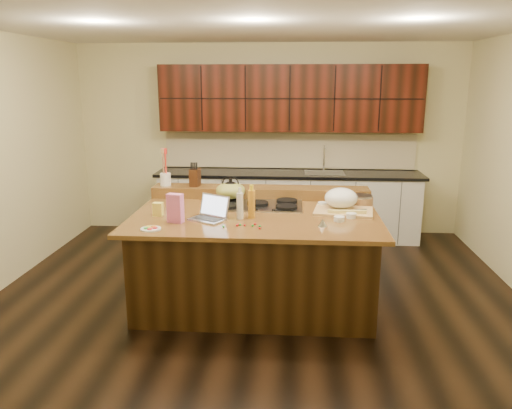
{
  "coord_description": "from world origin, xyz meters",
  "views": [
    {
      "loc": [
        0.35,
        -4.72,
        2.2
      ],
      "look_at": [
        0.0,
        0.05,
        1.0
      ],
      "focal_mm": 35.0,
      "sensor_mm": 36.0,
      "label": 1
    }
  ],
  "objects": [
    {
      "name": "utensil_crock",
      "position": [
        -1.07,
        0.7,
        1.11
      ],
      "size": [
        0.16,
        0.16,
        0.14
      ],
      "primitive_type": "cylinder",
      "rotation": [
        0.0,
        0.0,
        -0.38
      ],
      "color": "white",
      "rests_on": "back_ledge"
    },
    {
      "name": "cooktop",
      "position": [
        0.0,
        0.3,
        0.94
      ],
      "size": [
        0.92,
        0.52,
        0.05
      ],
      "color": "gray",
      "rests_on": "island"
    },
    {
      "name": "ramekin_c",
      "position": [
        0.67,
        0.34,
        0.94
      ],
      "size": [
        0.1,
        0.1,
        0.04
      ],
      "primitive_type": "cylinder",
      "rotation": [
        0.0,
        0.0,
        0.0
      ],
      "color": "white",
      "rests_on": "island"
    },
    {
      "name": "gumdrop_5",
      "position": [
        0.07,
        -0.46,
        0.93
      ],
      "size": [
        0.02,
        0.02,
        0.02
      ],
      "primitive_type": "ellipsoid",
      "color": "#198C26",
      "rests_on": "island"
    },
    {
      "name": "oil_bottle",
      "position": [
        -0.03,
        -0.16,
        1.06
      ],
      "size": [
        0.08,
        0.08,
        0.27
      ],
      "primitive_type": "cylinder",
      "rotation": [
        0.0,
        0.0,
        0.1
      ],
      "color": "#C48522",
      "rests_on": "island"
    },
    {
      "name": "gumdrop_4",
      "position": [
        0.08,
        -0.52,
        0.93
      ],
      "size": [
        0.02,
        0.02,
        0.02
      ],
      "primitive_type": "ellipsoid",
      "color": "red",
      "rests_on": "island"
    },
    {
      "name": "gumdrop_0",
      "position": [
        0.02,
        -0.39,
        0.93
      ],
      "size": [
        0.02,
        0.02,
        0.02
      ],
      "primitive_type": "ellipsoid",
      "color": "red",
      "rests_on": "island"
    },
    {
      "name": "package_box",
      "position": [
        -0.93,
        -0.15,
        0.99
      ],
      "size": [
        0.1,
        0.07,
        0.13
      ],
      "primitive_type": "cube",
      "rotation": [
        0.0,
        0.0,
        -0.08
      ],
      "color": "#E8D851",
      "rests_on": "island"
    },
    {
      "name": "room",
      "position": [
        0.0,
        0.0,
        1.35
      ],
      "size": [
        5.52,
        5.02,
        2.72
      ],
      "color": "black",
      "rests_on": "ground"
    },
    {
      "name": "kettle",
      "position": [
        -0.3,
        0.43,
        1.06
      ],
      "size": [
        0.25,
        0.25,
        0.18
      ],
      "primitive_type": "ellipsoid",
      "rotation": [
        0.0,
        0.0,
        -0.28
      ],
      "color": "black",
      "rests_on": "cooktop"
    },
    {
      "name": "vinegar_bottle",
      "position": [
        -0.13,
        -0.19,
        1.04
      ],
      "size": [
        0.07,
        0.07,
        0.25
      ],
      "primitive_type": "cylinder",
      "rotation": [
        0.0,
        0.0,
        0.06
      ],
      "color": "silver",
      "rests_on": "island"
    },
    {
      "name": "laptop",
      "position": [
        -0.41,
        -0.23,
        0.98
      ],
      "size": [
        0.4,
        0.38,
        0.22
      ],
      "rotation": [
        0.0,
        0.0,
        -0.51
      ],
      "color": "#B7B7BC",
      "rests_on": "island"
    },
    {
      "name": "ramekin_b",
      "position": [
        0.8,
        -0.21,
        0.94
      ],
      "size": [
        0.11,
        0.11,
        0.04
      ],
      "primitive_type": "cylinder",
      "rotation": [
        0.0,
        0.0,
        0.07
      ],
      "color": "white",
      "rests_on": "island"
    },
    {
      "name": "ramekin_a",
      "position": [
        0.92,
        -0.08,
        0.94
      ],
      "size": [
        0.11,
        0.11,
        0.04
      ],
      "primitive_type": "cylinder",
      "rotation": [
        0.0,
        0.0,
        0.15
      ],
      "color": "white",
      "rests_on": "island"
    },
    {
      "name": "gumdrop_7",
      "position": [
        0.01,
        -0.45,
        0.93
      ],
      "size": [
        0.02,
        0.02,
        0.02
      ],
      "primitive_type": "ellipsoid",
      "color": "#198C26",
      "rests_on": "island"
    },
    {
      "name": "green_bowl",
      "position": [
        -0.3,
        0.43,
        1.05
      ],
      "size": [
        0.38,
        0.38,
        0.17
      ],
      "primitive_type": "ellipsoid",
      "rotation": [
        0.0,
        0.0,
        0.24
      ],
      "color": "olive",
      "rests_on": "cooktop"
    },
    {
      "name": "back_counter",
      "position": [
        0.3,
        2.23,
        0.98
      ],
      "size": [
        3.7,
        0.66,
        2.4
      ],
      "color": "silver",
      "rests_on": "ground"
    },
    {
      "name": "gumdrop_6",
      "position": [
        -0.13,
        -0.45,
        0.93
      ],
      "size": [
        0.02,
        0.02,
        0.02
      ],
      "primitive_type": "ellipsoid",
      "color": "red",
      "rests_on": "island"
    },
    {
      "name": "island",
      "position": [
        0.0,
        0.0,
        0.46
      ],
      "size": [
        2.4,
        1.6,
        0.92
      ],
      "color": "black",
      "rests_on": "ground"
    },
    {
      "name": "gumdrop_1",
      "position": [
        -0.11,
        -0.43,
        0.93
      ],
      "size": [
        0.02,
        0.02,
        0.02
      ],
      "primitive_type": "ellipsoid",
      "color": "#198C26",
      "rests_on": "island"
    },
    {
      "name": "strainer_bowl",
      "position": [
        1.08,
        0.41,
        0.97
      ],
      "size": [
        0.29,
        0.29,
        0.09
      ],
      "primitive_type": "cylinder",
      "rotation": [
        0.0,
        0.0,
        -0.25
      ],
      "color": "#996B3F",
      "rests_on": "island"
    },
    {
      "name": "candy_plate",
      "position": [
        -0.88,
        -0.6,
        0.93
      ],
      "size": [
        0.22,
        0.22,
        0.01
      ],
      "primitive_type": "cylinder",
      "rotation": [
        0.0,
        0.0,
        0.24
      ],
      "color": "white",
      "rests_on": "island"
    },
    {
      "name": "gumdrop_2",
      "position": [
        -0.12,
        -0.42,
        0.93
      ],
      "size": [
        0.02,
        0.02,
        0.02
      ],
      "primitive_type": "ellipsoid",
      "color": "red",
      "rests_on": "island"
    },
    {
      "name": "kitchen_timer",
      "position": [
        0.63,
        -0.39,
        0.96
      ],
      "size": [
        0.08,
        0.08,
        0.07
      ],
      "primitive_type": "cone",
      "rotation": [
        0.0,
        0.0,
        0.04
      ],
      "color": "silver",
      "rests_on": "island"
    },
    {
      "name": "pink_bag",
      "position": [
        -0.71,
        -0.36,
        1.05
      ],
      "size": [
        0.16,
        0.11,
        0.27
      ],
      "primitive_type": "cube",
      "rotation": [
        0.0,
        0.0,
        -0.26
      ],
      "color": "pink",
      "rests_on": "island"
    },
    {
      "name": "back_ledge",
      "position": [
        0.0,
        0.7,
        0.98
      ],
      "size": [
        2.4,
        0.3,
        0.12
      ],
      "primitive_type": "cube",
      "color": "black",
      "rests_on": "island"
    },
    {
      "name": "knife_block",
      "position": [
        -0.73,
        0.7,
        1.14
      ],
      "size": [
        0.11,
        0.16,
        0.19
      ],
      "primitive_type": "cube",
      "rotation": [
        0.0,
        0.0,
        -0.08
      ],
      "color": "black",
      "rests_on": "back_ledge"
    },
    {
      "name": "gumdrop_8",
      "position": [
        -0.07,
        -0.44,
        0.93
      ],
      "size": [
        0.02,
        0.02,
        0.02
      ],
      "primitive_type": "ellipsoid",
      "color": "red",
      "rests_on": "island"
    },
    {
      "name": "gumdrop_3",
      "position": [
        -0.25,
        -0.49,
        0.93
      ],
      "size": [
        0.02,
        0.02,
        0.02
      ],
      "primitive_type": "ellipsoid",
      "color": "#198C26",
      "rests_on": "island"
    },
    {
      "name": "wooden_tray",
      "position": [
        0.85,
        0.17,
        1.02
      ],
      "size": [
        0.62,
        0.49,
        0.23
      ],
      "rotation": [
        0.0,
        0.0,
        -0.15
      ],
      "color": "tan",
      "rests_on": "island"
    }
  ]
}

